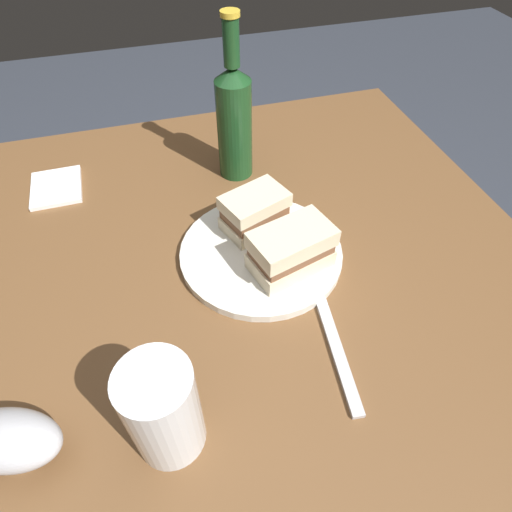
{
  "coord_description": "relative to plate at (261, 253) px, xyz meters",
  "views": [
    {
      "loc": [
        0.41,
        -0.11,
        1.29
      ],
      "look_at": [
        -0.03,
        0.02,
        0.81
      ],
      "focal_mm": 30.45,
      "sensor_mm": 36.0,
      "label": 1
    }
  ],
  "objects": [
    {
      "name": "potato_wedge_middle",
      "position": [
        -0.07,
        0.06,
        0.01
      ],
      "size": [
        0.06,
        0.03,
        0.02
      ],
      "primitive_type": "cube",
      "rotation": [
        0.0,
        0.0,
        2.94
      ],
      "color": "#B77F33",
      "rests_on": "plate"
    },
    {
      "name": "cider_bottle",
      "position": [
        -0.23,
        0.02,
        0.11
      ],
      "size": [
        0.06,
        0.06,
        0.29
      ],
      "color": "#19421E",
      "rests_on": "dining_table"
    },
    {
      "name": "plate",
      "position": [
        0.0,
        0.0,
        0.0
      ],
      "size": [
        0.26,
        0.26,
        0.01
      ],
      "primitive_type": "cylinder",
      "color": "silver",
      "rests_on": "dining_table"
    },
    {
      "name": "napkin",
      "position": [
        -0.27,
        -0.32,
        -0.0
      ],
      "size": [
        0.11,
        0.09,
        0.01
      ],
      "primitive_type": "cube",
      "rotation": [
        0.0,
        0.0,
        0.01
      ],
      "color": "white",
      "rests_on": "dining_table"
    },
    {
      "name": "fork",
      "position": [
        0.2,
        0.05,
        -0.0
      ],
      "size": [
        0.18,
        0.04,
        0.01
      ],
      "primitive_type": "cube",
      "rotation": [
        0.0,
        0.0,
        3.02
      ],
      "color": "silver",
      "rests_on": "dining_table"
    },
    {
      "name": "sandwich_half_right",
      "position": [
        -0.06,
        0.01,
        0.04
      ],
      "size": [
        0.1,
        0.12,
        0.07
      ],
      "color": "beige",
      "rests_on": "plate"
    },
    {
      "name": "pint_glass",
      "position": [
        0.25,
        -0.18,
        0.06
      ],
      "size": [
        0.08,
        0.08,
        0.14
      ],
      "color": "white",
      "rests_on": "dining_table"
    },
    {
      "name": "dining_table",
      "position": [
        0.05,
        -0.03,
        -0.4
      ],
      "size": [
        1.04,
        0.96,
        0.78
      ],
      "primitive_type": "cube",
      "color": "brown",
      "rests_on": "ground"
    },
    {
      "name": "potato_wedge_back",
      "position": [
        -0.03,
        0.06,
        0.02
      ],
      "size": [
        0.04,
        0.05,
        0.02
      ],
      "primitive_type": "cube",
      "rotation": [
        0.0,
        0.0,
        4.34
      ],
      "color": "gold",
      "rests_on": "plate"
    },
    {
      "name": "gravy_boat",
      "position": [
        0.22,
        -0.35,
        0.03
      ],
      "size": [
        0.11,
        0.14,
        0.07
      ],
      "color": "#B7B7BC",
      "rests_on": "dining_table"
    },
    {
      "name": "potato_wedge_front",
      "position": [
        -0.03,
        0.07,
        0.02
      ],
      "size": [
        0.02,
        0.05,
        0.02
      ],
      "primitive_type": "cube",
      "rotation": [
        0.0,
        0.0,
        1.62
      ],
      "color": "#AD702D",
      "rests_on": "plate"
    },
    {
      "name": "sandwich_half_left",
      "position": [
        0.04,
        0.03,
        0.04
      ],
      "size": [
        0.1,
        0.13,
        0.07
      ],
      "color": "beige",
      "rests_on": "plate"
    },
    {
      "name": "ground_plane",
      "position": [
        0.05,
        -0.03,
        -0.78
      ],
      "size": [
        6.0,
        6.0,
        0.0
      ],
      "primitive_type": "plane",
      "color": "#333842"
    }
  ]
}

